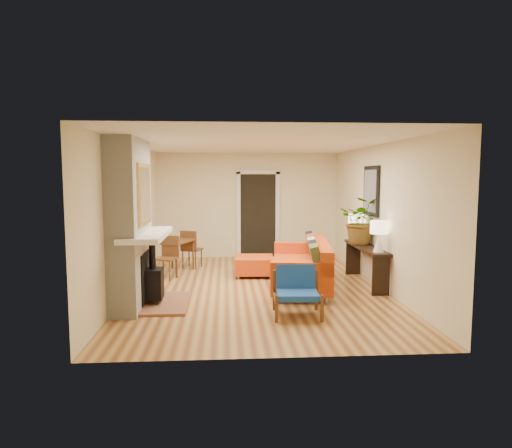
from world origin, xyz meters
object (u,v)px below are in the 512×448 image
Objects in this scene: dining_table at (177,247)px; console_table at (366,254)px; sofa at (305,265)px; lamp_near at (379,233)px; lamp_far at (356,224)px; blue_chair at (297,288)px; ottoman at (254,265)px; houseplant at (362,221)px.

dining_table reaches higher than console_table.
console_table is at bearing -18.82° from dining_table.
sofa is 4.55× the size of lamp_near.
dining_table is 2.95× the size of lamp_far.
lamp_far reaches higher than blue_chair.
console_table is 3.43× the size of lamp_near.
lamp_far is at bearing 37.03° from sofa.
lamp_near is (2.05, -1.55, 0.84)m from ottoman.
blue_chair is 1.32× the size of lamp_near.
sofa is at bearing -49.93° from ottoman.
dining_table reaches higher than blue_chair.
houseplant is at bearing -16.55° from ottoman.
houseplant is at bearing 90.61° from lamp_near.
sofa is 1.67m from blue_chair.
ottoman is 0.89× the size of houseplant.
dining_table is at bearing 124.29° from blue_chair.
lamp_near is 1.00× the size of lamp_far.
blue_chair is at bearing -145.38° from lamp_near.
lamp_near reaches higher than sofa.
blue_chair is at bearing -80.15° from ottoman.
lamp_near is at bearing -23.67° from sofa.
lamp_near is (0.00, -0.68, 0.49)m from console_table.
houseplant reaches higher than blue_chair.
blue_chair is 1.32× the size of lamp_far.
console_table is (3.66, -1.25, 0.02)m from dining_table.
houseplant is at bearing 52.28° from blue_chair.
houseplant is (1.17, 0.43, 0.77)m from sofa.
lamp_far is at bearing -8.12° from dining_table.
ottoman is 1.13× the size of blue_chair.
console_table is at bearing -22.92° from ottoman.
blue_chair is 0.39× the size of console_table.
lamp_far reaches higher than sofa.
lamp_near reaches higher than dining_table.
lamp_far is at bearing -4.00° from ottoman.
blue_chair is (-0.41, -1.62, -0.02)m from sofa.
blue_chair is (0.46, -2.65, 0.16)m from ottoman.
dining_table is 4.17m from lamp_near.
lamp_far is (2.05, -0.14, 0.84)m from ottoman.
console_table is (1.59, 1.78, 0.19)m from blue_chair.
sofa reaches higher than ottoman.
dining_table is at bearing 166.73° from ottoman.
ottoman is at bearing 99.85° from blue_chair.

